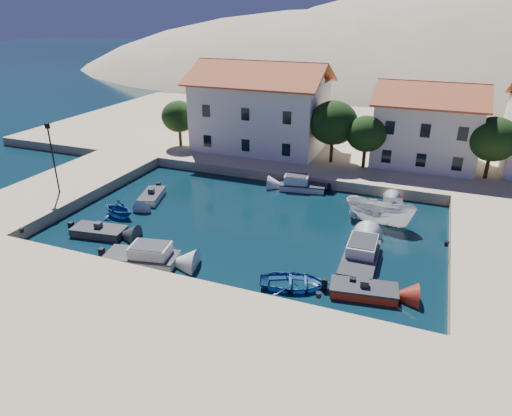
% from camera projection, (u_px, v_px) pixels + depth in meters
% --- Properties ---
extents(ground, '(400.00, 400.00, 0.00)m').
position_uv_depth(ground, '(189.00, 290.00, 28.33)').
color(ground, black).
rests_on(ground, ground).
extents(quay_south, '(52.00, 12.00, 1.00)m').
position_uv_depth(quay_south, '(130.00, 345.00, 23.02)').
color(quay_south, tan).
rests_on(quay_south, ground).
extents(quay_west, '(8.00, 20.00, 1.00)m').
position_uv_depth(quay_west, '(64.00, 188.00, 43.01)').
color(quay_west, tan).
rests_on(quay_west, ground).
extents(quay_north, '(80.00, 36.00, 1.00)m').
position_uv_depth(quay_north, '(345.00, 137.00, 59.78)').
color(quay_north, tan).
rests_on(quay_north, ground).
extents(hills, '(254.00, 176.00, 99.00)m').
position_uv_depth(hills, '(458.00, 151.00, 136.03)').
color(hills, tan).
rests_on(hills, ground).
extents(building_left, '(14.70, 9.45, 9.70)m').
position_uv_depth(building_left, '(261.00, 105.00, 51.76)').
color(building_left, white).
rests_on(building_left, quay_north).
extents(building_mid, '(10.50, 8.40, 8.30)m').
position_uv_depth(building_mid, '(427.00, 123.00, 46.86)').
color(building_mid, white).
rests_on(building_mid, quay_north).
extents(trees, '(37.30, 5.30, 6.45)m').
position_uv_depth(trees, '(348.00, 128.00, 46.51)').
color(trees, '#382314').
rests_on(trees, quay_north).
extents(lamppost, '(0.35, 0.25, 6.22)m').
position_uv_depth(lamppost, '(52.00, 152.00, 39.09)').
color(lamppost, black).
rests_on(lamppost, quay_west).
extents(bollards, '(29.36, 9.56, 0.30)m').
position_uv_depth(bollards, '(254.00, 254.00, 30.21)').
color(bollards, black).
rests_on(bollards, ground).
extents(motorboat_grey_sw, '(4.32, 2.36, 1.25)m').
position_uv_depth(motorboat_grey_sw, '(99.00, 231.00, 35.11)').
color(motorboat_grey_sw, '#2E2F33').
rests_on(motorboat_grey_sw, ground).
extents(cabin_cruiser_south, '(5.34, 3.06, 1.60)m').
position_uv_depth(cabin_cruiser_south, '(142.00, 256.00, 31.24)').
color(cabin_cruiser_south, silver).
rests_on(cabin_cruiser_south, ground).
extents(rowboat_south, '(5.07, 4.24, 0.90)m').
position_uv_depth(rowboat_south, '(294.00, 286.00, 28.72)').
color(rowboat_south, '#19498E').
rests_on(rowboat_south, ground).
extents(motorboat_red_se, '(4.28, 2.39, 1.25)m').
position_uv_depth(motorboat_red_se, '(364.00, 291.00, 27.78)').
color(motorboat_red_se, maroon).
rests_on(motorboat_red_se, ground).
extents(cabin_cruiser_east, '(2.39, 5.60, 1.60)m').
position_uv_depth(cabin_cruiser_east, '(360.00, 258.00, 31.07)').
color(cabin_cruiser_east, silver).
rests_on(cabin_cruiser_east, ground).
extents(boat_east, '(6.03, 3.21, 2.21)m').
position_uv_depth(boat_east, '(378.00, 224.00, 37.05)').
color(boat_east, silver).
rests_on(boat_east, ground).
extents(motorboat_white_ne, '(2.15, 3.70, 1.25)m').
position_uv_depth(motorboat_white_ne, '(393.00, 209.00, 39.02)').
color(motorboat_white_ne, silver).
rests_on(motorboat_white_ne, ground).
extents(rowboat_west, '(3.73, 3.39, 1.70)m').
position_uv_depth(rowboat_west, '(119.00, 216.00, 38.38)').
color(rowboat_west, '#19498E').
rests_on(rowboat_west, ground).
extents(motorboat_white_west, '(2.66, 4.08, 1.25)m').
position_uv_depth(motorboat_white_west, '(152.00, 196.00, 41.59)').
color(motorboat_white_west, silver).
rests_on(motorboat_white_west, ground).
extents(cabin_cruiser_north, '(4.56, 2.49, 1.60)m').
position_uv_depth(cabin_cruiser_north, '(302.00, 185.00, 43.70)').
color(cabin_cruiser_north, silver).
rests_on(cabin_cruiser_north, ground).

